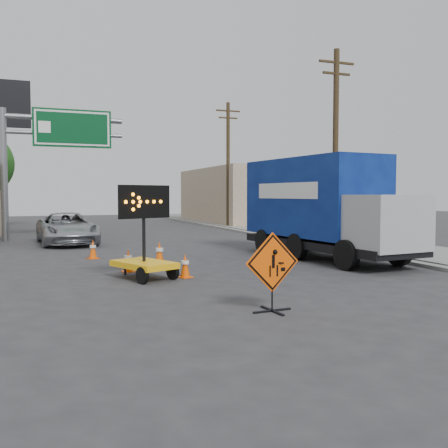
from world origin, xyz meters
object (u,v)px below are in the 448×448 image
construction_sign (272,270)px  arrow_board (144,258)px  pickup_truck (67,228)px  box_truck (323,213)px

construction_sign → arrow_board: 5.14m
arrow_board → pickup_truck: (-1.55, 11.27, 0.16)m
arrow_board → pickup_truck: size_ratio=0.49×
construction_sign → box_truck: box_truck is taller
arrow_board → construction_sign: bearing=-94.5°
pickup_truck → box_truck: bearing=-50.3°
arrow_board → box_truck: size_ratio=0.33×
construction_sign → arrow_board: (-1.70, 4.84, -0.26)m
box_truck → pickup_truck: bearing=127.9°
arrow_board → box_truck: bearing=-6.7°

